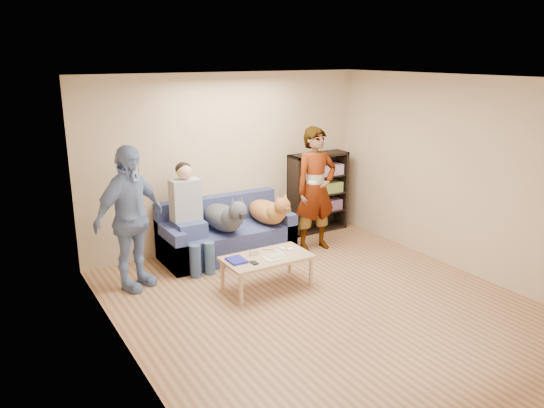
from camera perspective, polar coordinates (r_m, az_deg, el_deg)
ground at (r=6.36m, az=5.66°, el=-10.83°), size 5.00×5.00×0.00m
ceiling at (r=5.70m, az=6.38°, el=13.25°), size 5.00×5.00×0.00m
wall_back at (r=7.98m, az=-4.81°, el=4.61°), size 4.50×0.00×4.50m
wall_front at (r=4.28m, az=26.56°, el=-7.12°), size 4.50×0.00×4.50m
wall_left at (r=4.94m, az=-15.46°, el=-3.02°), size 0.00×5.00×5.00m
wall_right at (r=7.44m, az=20.06°, el=2.86°), size 0.00×5.00×5.00m
blanket at (r=7.98m, az=0.97°, el=-1.35°), size 0.36×0.31×0.13m
person_standing_right at (r=7.84m, az=4.73°, el=1.58°), size 0.69×0.46×1.85m
person_standing_left at (r=6.71m, az=-15.04°, el=-1.51°), size 1.15×0.88×1.82m
held_controller at (r=7.53m, az=4.40°, el=2.34°), size 0.08×0.13×0.03m
notebook_blue at (r=6.49m, az=-3.84°, el=-6.05°), size 0.20×0.26×0.03m
papers at (r=6.57m, az=0.27°, el=-5.77°), size 0.26×0.20×0.02m
magazine at (r=6.60m, az=0.41°, el=-5.56°), size 0.22×0.17×0.01m
camera_silver at (r=6.66m, az=-1.97°, el=-5.31°), size 0.11×0.06×0.05m
controller_a at (r=6.84m, az=1.06°, el=-4.82°), size 0.04×0.13×0.03m
controller_b at (r=6.82m, az=1.99°, el=-4.90°), size 0.09×0.06×0.03m
headphone_cup_a at (r=6.71m, az=1.02°, el=-5.29°), size 0.07×0.07×0.02m
headphone_cup_b at (r=6.77m, az=0.66°, el=-5.08°), size 0.07×0.07×0.02m
pen_orange at (r=6.49m, az=0.02°, el=-6.09°), size 0.13×0.06×0.01m
pen_black at (r=6.83m, az=-0.44°, el=-4.95°), size 0.13×0.08×0.01m
wallet at (r=6.41m, az=-1.94°, el=-6.33°), size 0.07×0.12×0.02m
sofa at (r=7.79m, az=-4.98°, el=-3.45°), size 1.90×0.85×0.82m
person_seated at (r=7.30m, az=-8.95°, el=-0.87°), size 0.40×0.73×1.47m
dog_gray at (r=7.49m, az=-5.05°, el=-1.37°), size 0.41×1.25×0.60m
dog_tan at (r=7.79m, az=-0.31°, el=-0.78°), size 0.38×1.15×0.55m
coffee_table at (r=6.65m, az=-0.55°, el=-6.01°), size 1.10×0.60×0.42m
bookshelf at (r=8.76m, az=4.91°, el=1.45°), size 1.00×0.34×1.30m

